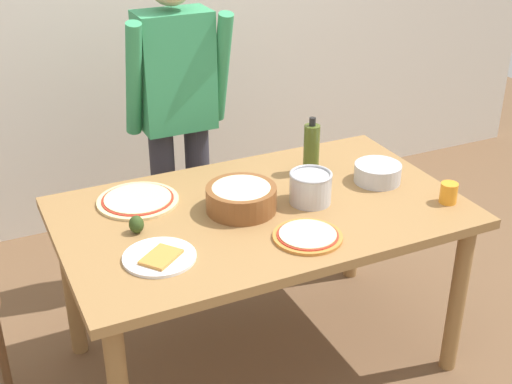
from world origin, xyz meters
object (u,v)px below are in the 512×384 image
person_cook (177,109)px  pizza_raw_on_board (138,200)px  pizza_cooked_on_tray (308,236)px  olive_oil_bottle (311,148)px  dining_table (261,228)px  mixing_bowl_steel (378,173)px  popcorn_bowl (241,196)px  cup_orange (449,193)px  steel_pot (310,187)px  avocado (136,224)px  plate_with_slice (160,257)px

person_cook → pizza_raw_on_board: person_cook is taller
person_cook → pizza_cooked_on_tray: person_cook is taller
pizza_raw_on_board → olive_oil_bottle: bearing=-3.6°
dining_table → mixing_bowl_steel: 0.57m
dining_table → olive_oil_bottle: bearing=31.8°
dining_table → mixing_bowl_steel: size_ratio=8.00×
person_cook → mixing_bowl_steel: person_cook is taller
pizza_cooked_on_tray → olive_oil_bottle: olive_oil_bottle is taller
pizza_cooked_on_tray → popcorn_bowl: popcorn_bowl is taller
pizza_raw_on_board → pizza_cooked_on_tray: 0.73m
person_cook → cup_orange: size_ratio=19.06×
cup_orange → dining_table: bearing=158.7°
olive_oil_bottle → mixing_bowl_steel: bearing=-44.0°
popcorn_bowl → mixing_bowl_steel: popcorn_bowl is taller
dining_table → person_cook: 0.81m
pizza_cooked_on_tray → olive_oil_bottle: (0.29, 0.50, 0.10)m
pizza_cooked_on_tray → cup_orange: 0.65m
cup_orange → mixing_bowl_steel: bearing=117.5°
mixing_bowl_steel → steel_pot: steel_pot is taller
pizza_cooked_on_tray → steel_pot: bearing=59.1°
avocado → person_cook: bearing=59.7°
person_cook → avocado: bearing=-120.3°
person_cook → popcorn_bowl: bearing=-90.0°
plate_with_slice → steel_pot: size_ratio=1.50×
person_cook → steel_pot: size_ratio=9.34×
dining_table → cup_orange: 0.77m
plate_with_slice → olive_oil_bottle: (0.83, 0.40, 0.11)m
dining_table → mixing_bowl_steel: bearing=0.9°
dining_table → steel_pot: size_ratio=9.22×
popcorn_bowl → mixing_bowl_steel: size_ratio=1.40×
pizza_raw_on_board → popcorn_bowl: popcorn_bowl is taller
person_cook → cup_orange: bearing=-52.8°
olive_oil_bottle → cup_orange: olive_oil_bottle is taller
popcorn_bowl → dining_table: bearing=-16.1°
pizza_raw_on_board → cup_orange: 1.26m
person_cook → cup_orange: 1.30m
mixing_bowl_steel → plate_with_slice: bearing=-169.4°
pizza_raw_on_board → dining_table: bearing=-31.4°
mixing_bowl_steel → steel_pot: bearing=-173.1°
dining_table → olive_oil_bottle: size_ratio=6.25×
pizza_cooked_on_tray → mixing_bowl_steel: 0.58m
plate_with_slice → avocado: size_ratio=3.71×
pizza_raw_on_board → cup_orange: (1.14, -0.54, 0.03)m
popcorn_bowl → avocado: popcorn_bowl is taller
plate_with_slice → steel_pot: steel_pot is taller
avocado → pizza_raw_on_board: bearing=72.7°
dining_table → avocado: bearing=177.1°
pizza_raw_on_board → mixing_bowl_steel: mixing_bowl_steel is taller
pizza_raw_on_board → olive_oil_bottle: 0.78m
dining_table → cup_orange: cup_orange is taller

